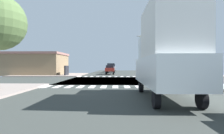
{
  "coord_description": "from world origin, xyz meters",
  "views": [
    {
      "loc": [
        -0.65,
        -23.21,
        1.84
      ],
      "look_at": [
        -1.3,
        3.28,
        1.61
      ],
      "focal_mm": 29.69,
      "sensor_mm": 36.0,
      "label": 1
    }
  ],
  "objects": [
    {
      "name": "box_truck_queued_1",
      "position": [
        2.0,
        -13.07,
        2.56
      ],
      "size": [
        2.4,
        7.2,
        4.85
      ],
      "color": "black",
      "rests_on": "ground"
    },
    {
      "name": "suv_crossing_2",
      "position": [
        -2.0,
        39.55,
        1.39
      ],
      "size": [
        1.96,
        4.6,
        2.34
      ],
      "rotation": [
        0.0,
        0.0,
        3.14
      ],
      "color": "black",
      "rests_on": "ground"
    },
    {
      "name": "crosswalk_far",
      "position": [
        -0.25,
        7.3,
        0.0
      ],
      "size": [
        13.5,
        2.0,
        0.01
      ],
      "color": "white",
      "rests_on": "ground"
    },
    {
      "name": "pickup_trailing_1",
      "position": [
        -2.0,
        22.36,
        1.29
      ],
      "size": [
        2.0,
        5.1,
        2.35
      ],
      "rotation": [
        0.0,
        0.0,
        3.14
      ],
      "color": "black",
      "rests_on": "ground"
    },
    {
      "name": "crosswalk_near",
      "position": [
        -0.25,
        -7.3,
        0.0
      ],
      "size": [
        13.5,
        2.0,
        0.01
      ],
      "color": "white",
      "rests_on": "ground"
    },
    {
      "name": "traffic_signal_mast",
      "position": [
        6.23,
        6.88,
        5.14
      ],
      "size": [
        5.87,
        0.55,
        7.0
      ],
      "color": "gray",
      "rests_on": "ground"
    },
    {
      "name": "sidewalk_corner_ne",
      "position": [
        13.0,
        12.0,
        0.07
      ],
      "size": [
        12.0,
        12.0,
        0.14
      ],
      "color": "gray",
      "rests_on": "ground"
    },
    {
      "name": "sedan_leading_2",
      "position": [
        -2.0,
        14.48,
        1.12
      ],
      "size": [
        1.8,
        4.3,
        1.88
      ],
      "rotation": [
        0.0,
        0.0,
        3.14
      ],
      "color": "black",
      "rests_on": "ground"
    },
    {
      "name": "street_lamp",
      "position": [
        7.82,
        20.59,
        4.41
      ],
      "size": [
        1.78,
        0.32,
        7.29
      ],
      "color": "gray",
      "rests_on": "ground"
    },
    {
      "name": "ground",
      "position": [
        0.0,
        0.0,
        -0.03
      ],
      "size": [
        90.0,
        90.0,
        0.05
      ],
      "color": "#353A36"
    },
    {
      "name": "sedan_farside_1",
      "position": [
        -2.0,
        31.6,
        1.12
      ],
      "size": [
        1.8,
        4.3,
        1.88
      ],
      "rotation": [
        0.0,
        0.0,
        3.14
      ],
      "color": "black",
      "rests_on": "ground"
    },
    {
      "name": "sidewalk_corner_nw",
      "position": [
        -13.0,
        12.0,
        0.07
      ],
      "size": [
        12.0,
        12.0,
        0.14
      ],
      "color": "gray",
      "rests_on": "ground"
    },
    {
      "name": "bank_building",
      "position": [
        -17.13,
        12.19,
        2.14
      ],
      "size": [
        14.13,
        8.37,
        4.26
      ],
      "color": "#836B4E",
      "rests_on": "ground"
    }
  ]
}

